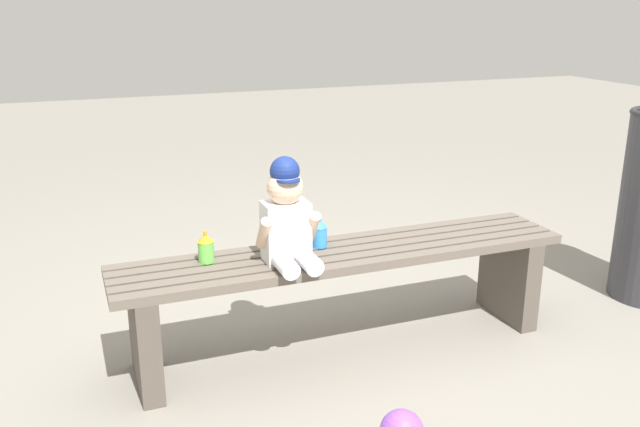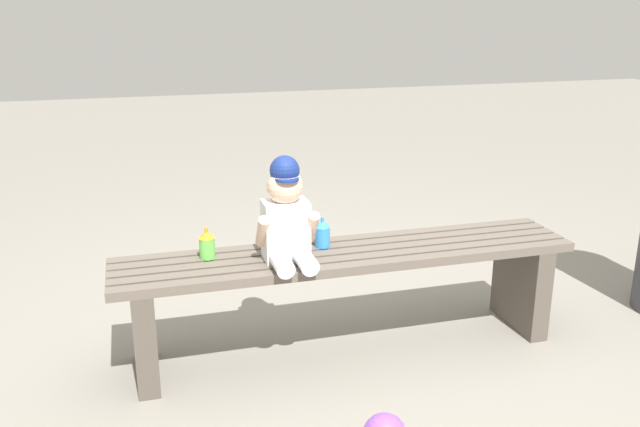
# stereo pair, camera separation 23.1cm
# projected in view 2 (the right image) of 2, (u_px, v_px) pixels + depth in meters

# --- Properties ---
(ground_plane) EXTENTS (16.00, 16.00, 0.00)m
(ground_plane) POSITION_uv_depth(u_px,v_px,m) (346.00, 348.00, 2.84)
(ground_plane) COLOR gray
(park_bench) EXTENTS (1.84, 0.35, 0.44)m
(park_bench) POSITION_uv_depth(u_px,v_px,m) (347.00, 282.00, 2.74)
(park_bench) COLOR #60564C
(park_bench) RESTS_ON ground_plane
(child_figure) EXTENTS (0.23, 0.27, 0.40)m
(child_figure) POSITION_uv_depth(u_px,v_px,m) (286.00, 216.00, 2.55)
(child_figure) COLOR white
(child_figure) RESTS_ON park_bench
(sippy_cup_left) EXTENTS (0.06, 0.06, 0.12)m
(sippy_cup_left) POSITION_uv_depth(u_px,v_px,m) (207.00, 244.00, 2.61)
(sippy_cup_left) COLOR #66CC4C
(sippy_cup_left) RESTS_ON park_bench
(sippy_cup_right) EXTENTS (0.06, 0.06, 0.12)m
(sippy_cup_right) POSITION_uv_depth(u_px,v_px,m) (322.00, 233.00, 2.73)
(sippy_cup_right) COLOR #338CE5
(sippy_cup_right) RESTS_ON park_bench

